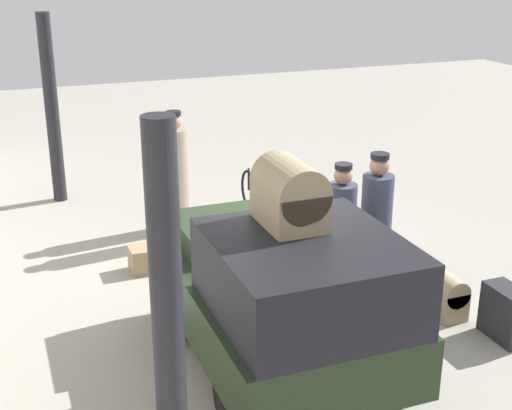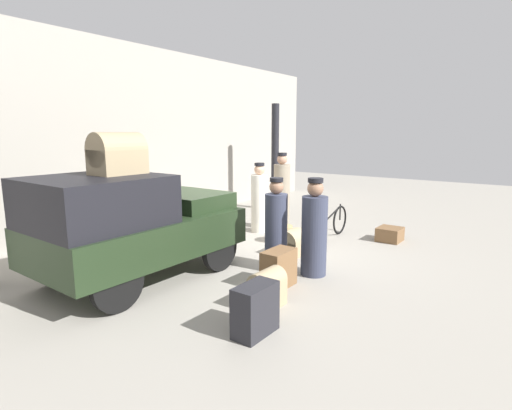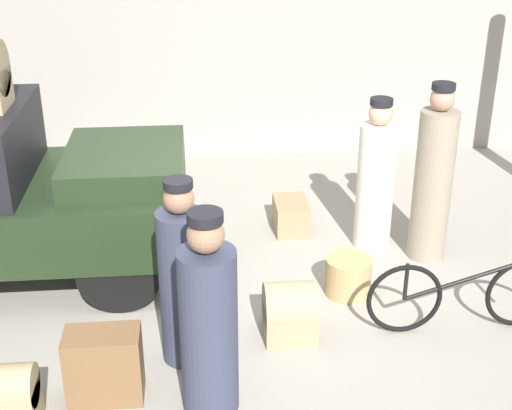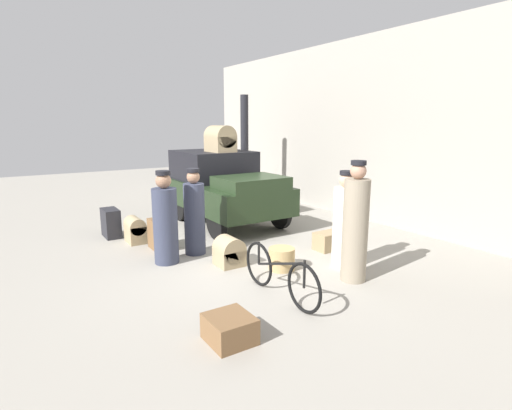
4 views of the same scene
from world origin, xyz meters
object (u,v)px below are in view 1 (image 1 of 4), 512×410
(porter_with_bicycle, at_px, (341,228))
(trunk_large_brown, at_px, (150,258))
(suitcase_tan_flat, at_px, (308,191))
(trunk_wicker_pale, at_px, (506,313))
(porter_standing_middle, at_px, (166,195))
(truck, at_px, (282,292))
(wicker_basket, at_px, (238,234))
(porter_carrying_trunk, at_px, (376,217))
(porter_lifting_near_truck, at_px, (176,176))
(suitcase_small_leather, at_px, (394,272))
(trunk_on_truck_roof, at_px, (290,195))
(trunk_umber_medium, at_px, (296,241))
(trunk_barrel_dark, at_px, (446,295))
(bicycle, at_px, (260,199))

(porter_with_bicycle, height_order, trunk_large_brown, porter_with_bicycle)
(trunk_large_brown, bearing_deg, suitcase_tan_flat, -60.10)
(trunk_large_brown, height_order, trunk_wicker_pale, trunk_wicker_pale)
(porter_standing_middle, bearing_deg, trunk_wicker_pale, -144.39)
(truck, distance_m, porter_standing_middle, 3.83)
(trunk_large_brown, height_order, suitcase_tan_flat, trunk_large_brown)
(porter_standing_middle, xyz_separation_m, suitcase_tan_flat, (1.04, -2.81, -0.60))
(wicker_basket, bearing_deg, porter_carrying_trunk, -132.30)
(porter_lifting_near_truck, distance_m, suitcase_small_leather, 3.79)
(wicker_basket, distance_m, porter_carrying_trunk, 2.11)
(wicker_basket, relative_size, trunk_large_brown, 0.80)
(suitcase_small_leather, bearing_deg, wicker_basket, 31.57)
(porter_with_bicycle, bearing_deg, porter_carrying_trunk, -73.49)
(porter_lifting_near_truck, relative_size, trunk_on_truck_roof, 2.52)
(trunk_umber_medium, xyz_separation_m, trunk_large_brown, (0.29, 2.06, -0.06))
(wicker_basket, relative_size, trunk_on_truck_roof, 0.60)
(porter_standing_middle, xyz_separation_m, trunk_on_truck_roof, (-3.97, -0.25, 1.28))
(truck, distance_m, wicker_basket, 3.51)
(porter_carrying_trunk, height_order, trunk_barrel_dark, porter_carrying_trunk)
(truck, bearing_deg, bicycle, -18.37)
(trunk_wicker_pale, bearing_deg, suitcase_tan_flat, 1.06)
(truck, xyz_separation_m, trunk_wicker_pale, (-0.24, -2.65, -0.64))
(suitcase_small_leather, bearing_deg, bicycle, 12.01)
(trunk_umber_medium, height_order, trunk_on_truck_roof, trunk_on_truck_roof)
(suitcase_small_leather, bearing_deg, trunk_barrel_dark, -158.50)
(suitcase_small_leather, bearing_deg, trunk_large_brown, 56.67)
(porter_lifting_near_truck, bearing_deg, porter_with_bicycle, -148.80)
(truck, distance_m, trunk_wicker_pale, 2.74)
(porter_standing_middle, distance_m, porter_carrying_trunk, 3.08)
(wicker_basket, xyz_separation_m, trunk_large_brown, (-0.37, 1.42, -0.01))
(bicycle, bearing_deg, suitcase_small_leather, -167.99)
(trunk_barrel_dark, distance_m, trunk_wicker_pale, 0.76)
(suitcase_small_leather, xyz_separation_m, suitcase_tan_flat, (3.68, -0.51, -0.14))
(bicycle, bearing_deg, trunk_wicker_pale, -164.36)
(porter_carrying_trunk, bearing_deg, trunk_umber_medium, 50.32)
(porter_lifting_near_truck, distance_m, trunk_umber_medium, 2.19)
(trunk_large_brown, bearing_deg, trunk_barrel_dark, -129.75)
(truck, xyz_separation_m, suitcase_tan_flat, (4.86, -2.56, -0.80))
(trunk_wicker_pale, relative_size, suitcase_tan_flat, 1.17)
(trunk_barrel_dark, distance_m, suitcase_small_leather, 0.77)
(porter_lifting_near_truck, relative_size, suitcase_tan_flat, 3.59)
(trunk_wicker_pale, bearing_deg, porter_standing_middle, 35.61)
(trunk_umber_medium, xyz_separation_m, trunk_barrel_dark, (-2.24, -0.98, 0.04))
(trunk_large_brown, distance_m, suitcase_tan_flat, 3.76)
(wicker_basket, xyz_separation_m, trunk_barrel_dark, (-2.89, -1.62, 0.08))
(wicker_basket, height_order, porter_lifting_near_truck, porter_lifting_near_truck)
(bicycle, relative_size, trunk_umber_medium, 3.42)
(wicker_basket, relative_size, suitcase_tan_flat, 0.85)
(suitcase_tan_flat, distance_m, trunk_on_truck_roof, 5.93)
(truck, height_order, trunk_large_brown, truck)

